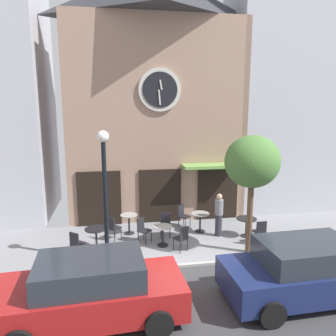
{
  "coord_description": "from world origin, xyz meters",
  "views": [
    {
      "loc": [
        -2.1,
        -9.2,
        4.98
      ],
      "look_at": [
        -0.23,
        2.07,
        2.75
      ],
      "focal_mm": 34.9,
      "sensor_mm": 36.0,
      "label": 1
    }
  ],
  "objects_px": {
    "cafe_table_rightmost": "(200,218)",
    "street_lamp": "(105,198)",
    "pedestrian_grey": "(219,214)",
    "cafe_chair_outer": "(182,237)",
    "cafe_chair_right_end": "(260,230)",
    "cafe_table_center_right": "(129,221)",
    "cafe_table_near_door": "(246,223)",
    "cafe_chair_left_end": "(183,214)",
    "street_tree": "(252,163)",
    "cafe_chair_curbside": "(165,223)",
    "cafe_table_center_left": "(163,232)",
    "parked_car_navy": "(306,271)",
    "cafe_chair_mid_row": "(113,226)",
    "cafe_chair_near_lamp": "(143,228)",
    "cafe_chair_by_entrance": "(77,242)",
    "cafe_table_leftmost": "(96,234)",
    "parked_car_red": "(91,290)"
  },
  "relations": [
    {
      "from": "cafe_chair_outer",
      "to": "cafe_chair_curbside",
      "type": "distance_m",
      "value": 1.45
    },
    {
      "from": "street_tree",
      "to": "cafe_table_rightmost",
      "type": "height_order",
      "value": "street_tree"
    },
    {
      "from": "pedestrian_grey",
      "to": "parked_car_navy",
      "type": "relative_size",
      "value": 0.38
    },
    {
      "from": "cafe_chair_outer",
      "to": "cafe_chair_left_end",
      "type": "height_order",
      "value": "same"
    },
    {
      "from": "cafe_chair_right_end",
      "to": "cafe_table_center_right",
      "type": "bearing_deg",
      "value": 158.9
    },
    {
      "from": "street_tree",
      "to": "cafe_chair_outer",
      "type": "xyz_separation_m",
      "value": [
        -2.23,
        0.42,
        -2.59
      ]
    },
    {
      "from": "cafe_table_center_right",
      "to": "pedestrian_grey",
      "type": "xyz_separation_m",
      "value": [
        3.38,
        -0.77,
        0.33
      ]
    },
    {
      "from": "cafe_table_rightmost",
      "to": "cafe_chair_mid_row",
      "type": "bearing_deg",
      "value": -175.81
    },
    {
      "from": "cafe_chair_left_end",
      "to": "pedestrian_grey",
      "type": "bearing_deg",
      "value": -45.53
    },
    {
      "from": "cafe_chair_outer",
      "to": "cafe_chair_right_end",
      "type": "height_order",
      "value": "same"
    },
    {
      "from": "street_lamp",
      "to": "cafe_table_center_left",
      "type": "xyz_separation_m",
      "value": [
        1.93,
        0.94,
        -1.64
      ]
    },
    {
      "from": "cafe_table_rightmost",
      "to": "parked_car_navy",
      "type": "height_order",
      "value": "parked_car_navy"
    },
    {
      "from": "cafe_chair_mid_row",
      "to": "cafe_chair_near_lamp",
      "type": "relative_size",
      "value": 1.0
    },
    {
      "from": "cafe_chair_near_lamp",
      "to": "cafe_table_center_right",
      "type": "bearing_deg",
      "value": 117.77
    },
    {
      "from": "cafe_chair_right_end",
      "to": "cafe_chair_outer",
      "type": "bearing_deg",
      "value": -177.86
    },
    {
      "from": "cafe_table_center_right",
      "to": "cafe_table_near_door",
      "type": "bearing_deg",
      "value": -12.87
    },
    {
      "from": "cafe_chair_outer",
      "to": "parked_car_navy",
      "type": "bearing_deg",
      "value": -51.08
    },
    {
      "from": "cafe_table_center_right",
      "to": "cafe_chair_right_end",
      "type": "distance_m",
      "value": 4.94
    },
    {
      "from": "cafe_chair_mid_row",
      "to": "cafe_table_center_right",
      "type": "bearing_deg",
      "value": 39.37
    },
    {
      "from": "cafe_chair_near_lamp",
      "to": "cafe_table_rightmost",
      "type": "bearing_deg",
      "value": 14.85
    },
    {
      "from": "street_lamp",
      "to": "pedestrian_grey",
      "type": "bearing_deg",
      "value": 19.55
    },
    {
      "from": "cafe_table_rightmost",
      "to": "cafe_chair_curbside",
      "type": "bearing_deg",
      "value": -171.2
    },
    {
      "from": "cafe_chair_mid_row",
      "to": "cafe_chair_left_end",
      "type": "bearing_deg",
      "value": 17.92
    },
    {
      "from": "cafe_chair_curbside",
      "to": "cafe_chair_near_lamp",
      "type": "distance_m",
      "value": 0.98
    },
    {
      "from": "street_lamp",
      "to": "cafe_table_center_left",
      "type": "height_order",
      "value": "street_lamp"
    },
    {
      "from": "street_lamp",
      "to": "cafe_chair_mid_row",
      "type": "distance_m",
      "value": 2.38
    },
    {
      "from": "cafe_chair_near_lamp",
      "to": "parked_car_navy",
      "type": "height_order",
      "value": "parked_car_navy"
    },
    {
      "from": "cafe_table_center_left",
      "to": "cafe_chair_left_end",
      "type": "height_order",
      "value": "cafe_chair_left_end"
    },
    {
      "from": "cafe_table_center_left",
      "to": "cafe_chair_mid_row",
      "type": "bearing_deg",
      "value": 155.47
    },
    {
      "from": "parked_car_navy",
      "to": "cafe_chair_outer",
      "type": "bearing_deg",
      "value": 128.92
    },
    {
      "from": "cafe_chair_right_end",
      "to": "parked_car_navy",
      "type": "height_order",
      "value": "parked_car_navy"
    },
    {
      "from": "cafe_table_center_left",
      "to": "cafe_chair_curbside",
      "type": "bearing_deg",
      "value": 74.33
    },
    {
      "from": "cafe_table_center_right",
      "to": "cafe_chair_curbside",
      "type": "relative_size",
      "value": 0.86
    },
    {
      "from": "cafe_table_center_left",
      "to": "cafe_chair_right_end",
      "type": "bearing_deg",
      "value": -7.6
    },
    {
      "from": "street_lamp",
      "to": "cafe_chair_left_end",
      "type": "height_order",
      "value": "street_lamp"
    },
    {
      "from": "cafe_chair_by_entrance",
      "to": "cafe_chair_outer",
      "type": "bearing_deg",
      "value": -1.74
    },
    {
      "from": "cafe_chair_curbside",
      "to": "cafe_chair_near_lamp",
      "type": "bearing_deg",
      "value": -156.23
    },
    {
      "from": "street_tree",
      "to": "cafe_table_leftmost",
      "type": "xyz_separation_m",
      "value": [
        -5.14,
        1.06,
        -2.55
      ]
    },
    {
      "from": "cafe_chair_mid_row",
      "to": "street_lamp",
      "type": "bearing_deg",
      "value": -95.82
    },
    {
      "from": "cafe_chair_mid_row",
      "to": "cafe_chair_outer",
      "type": "distance_m",
      "value": 2.72
    },
    {
      "from": "street_lamp",
      "to": "cafe_chair_right_end",
      "type": "xyz_separation_m",
      "value": [
        5.41,
        0.47,
        -1.62
      ]
    },
    {
      "from": "street_lamp",
      "to": "cafe_chair_curbside",
      "type": "height_order",
      "value": "street_lamp"
    },
    {
      "from": "cafe_chair_right_end",
      "to": "cafe_chair_mid_row",
      "type": "bearing_deg",
      "value": 166.41
    },
    {
      "from": "cafe_chair_right_end",
      "to": "street_lamp",
      "type": "bearing_deg",
      "value": -174.99
    },
    {
      "from": "cafe_table_near_door",
      "to": "pedestrian_grey",
      "type": "xyz_separation_m",
      "value": [
        -1.03,
        0.24,
        0.33
      ]
    },
    {
      "from": "cafe_chair_near_lamp",
      "to": "parked_car_red",
      "type": "bearing_deg",
      "value": -110.28
    },
    {
      "from": "parked_car_navy",
      "to": "pedestrian_grey",
      "type": "bearing_deg",
      "value": 102.11
    },
    {
      "from": "cafe_chair_right_end",
      "to": "cafe_table_near_door",
      "type": "bearing_deg",
      "value": 104.36
    },
    {
      "from": "cafe_table_rightmost",
      "to": "street_lamp",
      "type": "bearing_deg",
      "value": -151.02
    },
    {
      "from": "cafe_chair_left_end",
      "to": "pedestrian_grey",
      "type": "relative_size",
      "value": 0.54
    }
  ]
}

